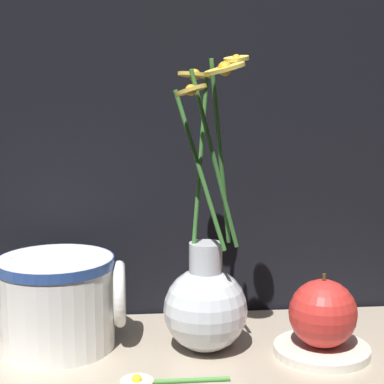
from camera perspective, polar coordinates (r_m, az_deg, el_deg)
The scene contains 7 objects.
ground_plane at distance 0.81m, azimuth -0.49°, elevation -14.49°, with size 6.00×6.00×0.00m, color black.
shelf at distance 0.80m, azimuth -0.49°, elevation -14.10°, with size 0.75×0.25×0.01m.
vase_with_flowers at distance 0.77m, azimuth 1.22°, elevation -9.43°, with size 0.10×0.13×0.35m.
ceramic_pitcher at distance 0.80m, azimuth -11.82°, elevation -9.20°, with size 0.17×0.14×0.12m.
saucer_plate at distance 0.80m, azimuth 11.45°, elevation -13.58°, with size 0.11×0.11×0.01m.
orange_fruit at distance 0.78m, azimuth 11.56°, elevation -10.52°, with size 0.08×0.08×0.09m.
loose_daisy at distance 0.71m, azimuth -3.76°, elevation -16.44°, with size 0.12×0.04×0.01m.
Camera 1 is at (-0.06, -0.73, 0.33)m, focal length 60.00 mm.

